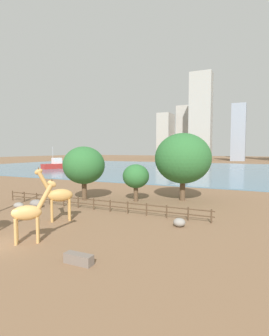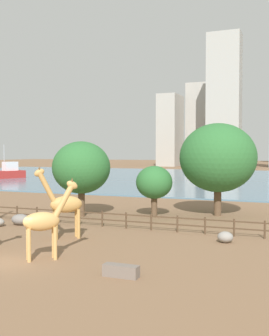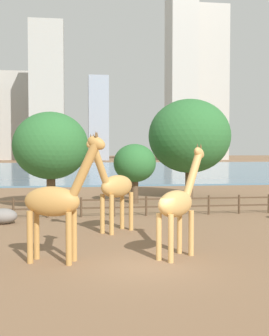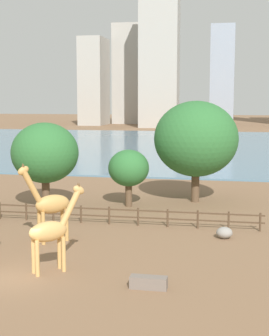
% 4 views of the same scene
% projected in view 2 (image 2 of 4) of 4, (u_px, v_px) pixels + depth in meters
% --- Properties ---
extents(ground_plane, '(400.00, 400.00, 0.00)m').
position_uv_depth(ground_plane, '(234.00, 178.00, 97.57)').
color(ground_plane, brown).
extents(harbor_water, '(180.00, 86.00, 0.20)m').
position_uv_depth(harbor_water, '(232.00, 179.00, 94.79)').
color(harbor_water, slate).
rests_on(harbor_water, ground).
extents(giraffe_tall, '(2.78, 2.59, 4.66)m').
position_uv_depth(giraffe_tall, '(45.00, 221.00, 24.04)').
color(giraffe_tall, tan).
rests_on(giraffe_tall, ground).
extents(giraffe_companion, '(2.95, 2.88, 5.19)m').
position_uv_depth(giraffe_companion, '(64.00, 204.00, 29.88)').
color(giraffe_companion, tan).
rests_on(giraffe_companion, ground).
extents(boulder_by_pole, '(1.06, 1.01, 0.76)m').
position_uv_depth(boulder_by_pole, '(225.00, 237.00, 28.60)').
color(boulder_by_pole, gray).
rests_on(boulder_by_pole, ground).
extents(boulder_small, '(1.65, 1.23, 0.92)m').
position_uv_depth(boulder_small, '(21.00, 220.00, 35.49)').
color(boulder_small, gray).
rests_on(boulder_small, ground).
extents(feeding_trough, '(1.80, 0.60, 0.60)m').
position_uv_depth(feeding_trough, '(121.00, 271.00, 20.76)').
color(feeding_trough, '#72665B').
rests_on(feeding_trough, ground).
extents(enclosure_fence, '(26.12, 0.14, 1.30)m').
position_uv_depth(enclosure_fence, '(103.00, 218.00, 34.64)').
color(enclosure_fence, '#4C3826').
rests_on(enclosure_fence, ground).
extents(tree_left_large, '(3.46, 3.46, 4.85)m').
position_uv_depth(tree_left_large, '(154.00, 183.00, 39.72)').
color(tree_left_large, brown).
rests_on(tree_left_large, ground).
extents(tree_center_broad, '(7.38, 7.38, 8.93)m').
position_uv_depth(tree_center_broad, '(218.00, 158.00, 40.47)').
color(tree_center_broad, brown).
rests_on(tree_center_broad, ground).
extents(tree_right_tall, '(5.54, 5.54, 7.18)m').
position_uv_depth(tree_right_tall, '(81.00, 168.00, 40.06)').
color(tree_right_tall, brown).
rests_on(tree_right_tall, ground).
extents(boat_sailboat, '(5.91, 8.93, 7.57)m').
position_uv_depth(boat_sailboat, '(7.00, 173.00, 95.25)').
color(boat_sailboat, '#B22D28').
rests_on(boat_sailboat, harbor_water).
extents(skyline_block_central, '(17.06, 12.19, 36.53)m').
position_uv_depth(skyline_block_central, '(207.00, 125.00, 188.15)').
color(skyline_block_central, '#ADA89E').
rests_on(skyline_block_central, ground).
extents(skyline_block_right, '(8.19, 14.05, 30.39)m').
position_uv_depth(skyline_block_right, '(170.00, 131.00, 180.37)').
color(skyline_block_right, '#ADA89E').
rests_on(skyline_block_right, ground).
extents(skyline_tower_short, '(12.24, 8.23, 50.50)m').
position_uv_depth(skyline_tower_short, '(224.00, 101.00, 158.18)').
color(skyline_tower_short, '#ADA89E').
rests_on(skyline_tower_short, ground).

